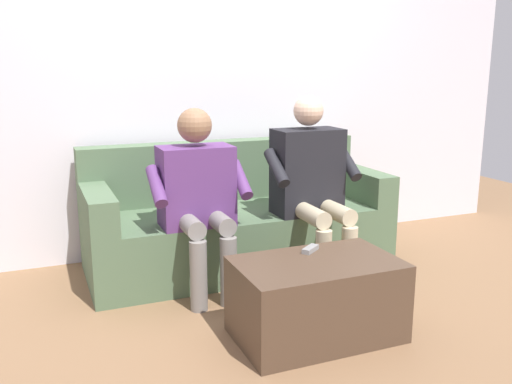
{
  "coord_description": "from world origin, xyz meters",
  "views": [
    {
      "loc": [
        1.28,
        3.36,
        1.36
      ],
      "look_at": [
        0.0,
        0.23,
        0.59
      ],
      "focal_mm": 38.84,
      "sensor_mm": 36.0,
      "label": 1
    }
  ],
  "objects_px": {
    "couch": "(236,223)",
    "coffee_table": "(316,299)",
    "person_right_seated": "(198,191)",
    "remote_gray": "(310,249)",
    "person_left_seated": "(311,178)"
  },
  "relations": [
    {
      "from": "couch",
      "to": "remote_gray",
      "type": "bearing_deg",
      "value": 92.03
    },
    {
      "from": "couch",
      "to": "coffee_table",
      "type": "height_order",
      "value": "couch"
    },
    {
      "from": "couch",
      "to": "coffee_table",
      "type": "relative_size",
      "value": 2.48
    },
    {
      "from": "person_left_seated",
      "to": "remote_gray",
      "type": "bearing_deg",
      "value": 62.09
    },
    {
      "from": "person_right_seated",
      "to": "remote_gray",
      "type": "bearing_deg",
      "value": 122.25
    },
    {
      "from": "couch",
      "to": "coffee_table",
      "type": "bearing_deg",
      "value": 90.0
    },
    {
      "from": "person_left_seated",
      "to": "coffee_table",
      "type": "bearing_deg",
      "value": 64.43
    },
    {
      "from": "remote_gray",
      "to": "person_left_seated",
      "type": "bearing_deg",
      "value": 25.3
    },
    {
      "from": "couch",
      "to": "coffee_table",
      "type": "xyz_separation_m",
      "value": [
        0.0,
        1.18,
        -0.09
      ]
    },
    {
      "from": "coffee_table",
      "to": "person_right_seated",
      "type": "bearing_deg",
      "value": -64.8
    },
    {
      "from": "person_right_seated",
      "to": "remote_gray",
      "type": "distance_m",
      "value": 0.81
    },
    {
      "from": "person_right_seated",
      "to": "remote_gray",
      "type": "xyz_separation_m",
      "value": [
        -0.41,
        0.66,
        -0.21
      ]
    },
    {
      "from": "coffee_table",
      "to": "person_right_seated",
      "type": "xyz_separation_m",
      "value": [
        0.38,
        -0.8,
        0.43
      ]
    },
    {
      "from": "person_left_seated",
      "to": "remote_gray",
      "type": "distance_m",
      "value": 0.77
    },
    {
      "from": "person_left_seated",
      "to": "person_right_seated",
      "type": "xyz_separation_m",
      "value": [
        0.75,
        -0.01,
        -0.02
      ]
    }
  ]
}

